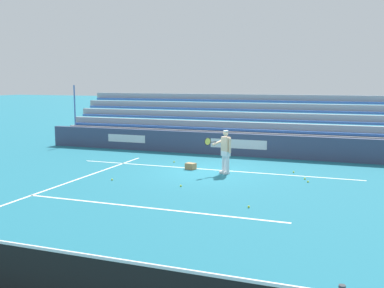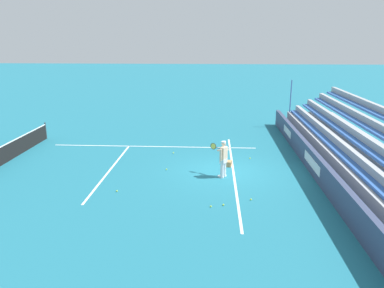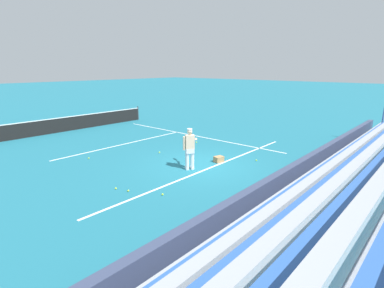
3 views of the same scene
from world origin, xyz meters
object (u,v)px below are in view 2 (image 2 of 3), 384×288
(tennis_player, at_px, (223,159))
(tennis_ball_far_right, at_px, (211,206))
(tennis_ball_far_left, at_px, (173,153))
(tennis_ball_stray_back, at_px, (250,158))
(tennis_ball_midcourt, at_px, (223,205))
(tennis_ball_on_baseline, at_px, (251,199))
(tennis_ball_toward_net, at_px, (166,169))
(tennis_ball_near_player, at_px, (117,191))
(ball_box_cardboard, at_px, (229,164))

(tennis_player, height_order, tennis_ball_far_right, tennis_player)
(tennis_ball_far_left, bearing_deg, tennis_ball_far_right, -162.49)
(tennis_ball_stray_back, distance_m, tennis_ball_midcourt, 6.11)
(tennis_ball_stray_back, height_order, tennis_ball_on_baseline, same)
(tennis_ball_toward_net, relative_size, tennis_ball_far_left, 1.00)
(tennis_player, relative_size, tennis_ball_far_right, 25.98)
(tennis_player, relative_size, tennis_ball_near_player, 25.98)
(tennis_player, bearing_deg, tennis_ball_on_baseline, -157.32)
(tennis_ball_midcourt, distance_m, tennis_ball_far_right, 0.51)
(tennis_ball_toward_net, height_order, tennis_ball_far_right, same)
(tennis_ball_stray_back, xyz_separation_m, tennis_ball_far_right, (-6.08, 2.03, 0.00))
(tennis_ball_toward_net, bearing_deg, ball_box_cardboard, -75.78)
(ball_box_cardboard, relative_size, tennis_ball_far_left, 6.06)
(tennis_ball_far_left, height_order, tennis_ball_near_player, same)
(tennis_ball_midcourt, distance_m, tennis_ball_toward_net, 4.74)
(ball_box_cardboard, relative_size, tennis_ball_far_right, 6.06)
(ball_box_cardboard, height_order, tennis_ball_far_left, ball_box_cardboard)
(tennis_player, xyz_separation_m, tennis_ball_stray_back, (2.81, -1.51, -0.86))
(tennis_ball_far_right, bearing_deg, tennis_ball_toward_net, 28.40)
(tennis_ball_far_left, distance_m, tennis_ball_on_baseline, 7.14)
(tennis_player, relative_size, ball_box_cardboard, 4.29)
(tennis_ball_on_baseline, distance_m, tennis_ball_near_player, 5.54)
(ball_box_cardboard, relative_size, tennis_ball_on_baseline, 6.06)
(tennis_ball_midcourt, bearing_deg, tennis_ball_far_right, 108.88)
(ball_box_cardboard, height_order, tennis_ball_stray_back, ball_box_cardboard)
(ball_box_cardboard, distance_m, tennis_ball_midcourt, 4.69)
(ball_box_cardboard, height_order, tennis_ball_midcourt, ball_box_cardboard)
(tennis_ball_near_player, bearing_deg, tennis_ball_far_left, -17.84)
(ball_box_cardboard, distance_m, tennis_ball_toward_net, 3.14)
(tennis_ball_stray_back, bearing_deg, tennis_ball_far_left, 79.96)
(tennis_player, height_order, tennis_ball_toward_net, tennis_player)
(tennis_ball_stray_back, bearing_deg, tennis_ball_toward_net, 115.40)
(ball_box_cardboard, relative_size, tennis_ball_stray_back, 6.06)
(tennis_ball_near_player, bearing_deg, tennis_ball_on_baseline, -95.55)
(tennis_player, distance_m, tennis_ball_on_baseline, 2.89)
(ball_box_cardboard, bearing_deg, tennis_ball_stray_back, -43.81)
(tennis_player, height_order, tennis_ball_on_baseline, tennis_player)
(tennis_ball_midcourt, height_order, tennis_ball_far_left, same)
(tennis_player, height_order, tennis_ball_midcourt, tennis_player)
(tennis_ball_stray_back, height_order, tennis_ball_midcourt, same)
(tennis_ball_midcourt, bearing_deg, tennis_ball_toward_net, 34.48)
(tennis_player, distance_m, ball_box_cardboard, 1.78)
(tennis_ball_stray_back, height_order, tennis_ball_toward_net, same)
(tennis_ball_midcourt, relative_size, tennis_ball_near_player, 1.00)
(tennis_ball_midcourt, xyz_separation_m, tennis_ball_near_player, (1.10, 4.42, 0.00))
(tennis_ball_toward_net, relative_size, tennis_ball_on_baseline, 1.00)
(tennis_ball_far_left, distance_m, tennis_ball_near_player, 5.84)
(tennis_ball_stray_back, distance_m, tennis_ball_toward_net, 4.68)
(tennis_ball_stray_back, bearing_deg, tennis_ball_midcourt, 165.31)
(tennis_ball_stray_back, xyz_separation_m, tennis_ball_far_left, (0.74, 4.18, 0.00))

